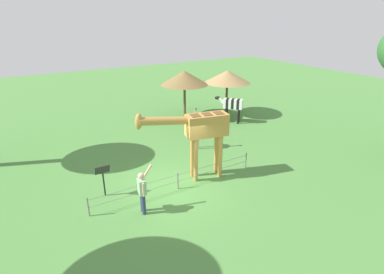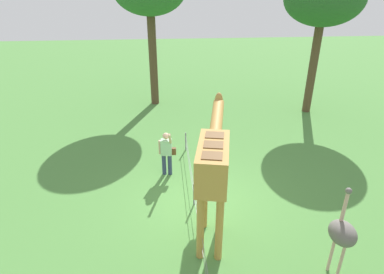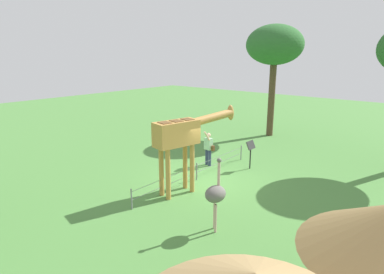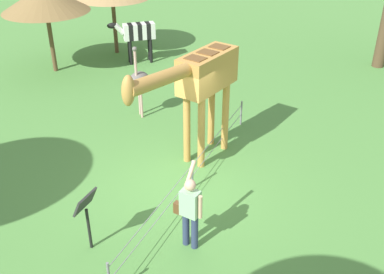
{
  "view_description": "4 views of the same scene",
  "coord_description": "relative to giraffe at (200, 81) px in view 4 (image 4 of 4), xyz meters",
  "views": [
    {
      "loc": [
        4.9,
        9.59,
        6.53
      ],
      "look_at": [
        -0.36,
        0.72,
        2.34
      ],
      "focal_mm": 28.39,
      "sensor_mm": 36.0,
      "label": 1
    },
    {
      "loc": [
        -7.9,
        0.97,
        6.15
      ],
      "look_at": [
        0.63,
        0.23,
        1.97
      ],
      "focal_mm": 30.54,
      "sensor_mm": 36.0,
      "label": 2
    },
    {
      "loc": [
        -9.96,
        -7.9,
        5.17
      ],
      "look_at": [
        0.01,
        0.49,
        1.82
      ],
      "focal_mm": 30.46,
      "sensor_mm": 36.0,
      "label": 3
    },
    {
      "loc": [
        8.06,
        3.85,
        6.42
      ],
      "look_at": [
        0.65,
        0.51,
        1.78
      ],
      "focal_mm": 42.84,
      "sensor_mm": 36.0,
      "label": 4
    }
  ],
  "objects": [
    {
      "name": "ground_plane",
      "position": [
        1.22,
        0.13,
        -2.21
      ],
      "size": [
        60.0,
        60.0,
        0.0
      ],
      "primitive_type": "plane",
      "color": "#4C843D"
    },
    {
      "name": "giraffe",
      "position": [
        0.0,
        0.0,
        0.0
      ],
      "size": [
        3.78,
        1.23,
        3.15
      ],
      "color": "#BC8942",
      "rests_on": "ground_plane"
    },
    {
      "name": "visitor",
      "position": [
        3.01,
        1.11,
        -1.3
      ],
      "size": [
        0.61,
        0.59,
        1.75
      ],
      "color": "navy",
      "rests_on": "ground_plane"
    },
    {
      "name": "zebra",
      "position": [
        -5.58,
        -5.03,
        -1.04
      ],
      "size": [
        1.42,
        1.56,
        1.66
      ],
      "color": "black",
      "rests_on": "ground_plane"
    },
    {
      "name": "ostrich",
      "position": [
        -1.55,
        -2.62,
        -1.03
      ],
      "size": [
        0.7,
        0.56,
        2.25
      ],
      "color": "#CC9E93",
      "rests_on": "ground_plane"
    },
    {
      "name": "info_sign",
      "position": [
        3.88,
        -0.65,
        -1.26
      ],
      "size": [
        0.56,
        0.21,
        1.32
      ],
      "color": "black",
      "rests_on": "ground_plane"
    },
    {
      "name": "wire_fence",
      "position": [
        1.22,
        0.35,
        -1.8
      ],
      "size": [
        7.05,
        0.05,
        0.75
      ],
      "color": "slate",
      "rests_on": "ground_plane"
    }
  ]
}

